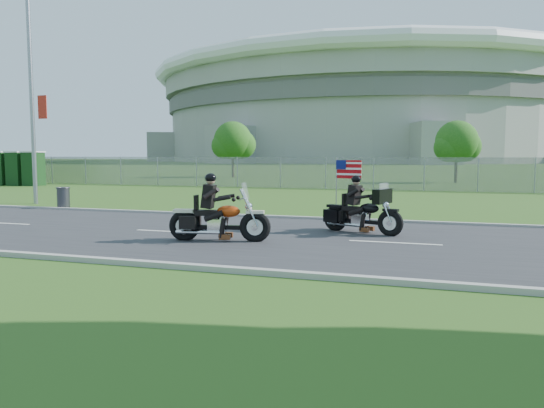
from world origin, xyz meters
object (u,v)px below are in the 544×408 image
(porta_toilet_b, at_px, (17,169))
(trash_can, at_px, (63,198))
(porta_toilet_a, at_px, (33,169))
(motorcycle_lead, at_px, (218,220))
(motorcycle_follow, at_px, (362,214))
(porta_toilet_c, at_px, (1,169))
(streetlight, at_px, (35,74))

(porta_toilet_b, xyz_separation_m, trash_can, (14.12, -12.53, -0.73))
(porta_toilet_a, height_order, motorcycle_lead, porta_toilet_a)
(porta_toilet_a, relative_size, motorcycle_follow, 1.00)
(porta_toilet_c, bearing_deg, motorcycle_lead, -36.21)
(streetlight, distance_m, porta_toilet_a, 15.39)
(porta_toilet_c, distance_m, motorcycle_follow, 31.87)
(porta_toilet_a, distance_m, motorcycle_lead, 28.28)
(porta_toilet_b, height_order, motorcycle_follow, porta_toilet_b)
(streetlight, distance_m, porta_toilet_c, 17.34)
(motorcycle_lead, relative_size, motorcycle_follow, 1.10)
(trash_can, bearing_deg, motorcycle_follow, -14.01)
(porta_toilet_c, distance_m, trash_can, 19.96)
(porta_toilet_c, relative_size, motorcycle_lead, 0.90)
(streetlight, height_order, porta_toilet_a, streetlight)
(porta_toilet_a, relative_size, trash_can, 2.72)
(porta_toilet_b, bearing_deg, motorcycle_lead, -37.82)
(porta_toilet_c, xyz_separation_m, motorcycle_follow, (27.79, -15.59, -0.60))
(porta_toilet_b, xyz_separation_m, motorcycle_follow, (26.39, -15.59, -0.60))
(porta_toilet_b, height_order, motorcycle_lead, porta_toilet_b)
(streetlight, height_order, porta_toilet_b, streetlight)
(streetlight, bearing_deg, motorcycle_lead, -31.53)
(porta_toilet_b, height_order, trash_can, porta_toilet_b)
(streetlight, height_order, motorcycle_lead, streetlight)
(motorcycle_lead, distance_m, motorcycle_follow, 4.01)
(porta_toilet_a, bearing_deg, trash_can, -44.55)
(streetlight, bearing_deg, motorcycle_follow, -17.80)
(porta_toilet_c, relative_size, trash_can, 2.72)
(streetlight, xyz_separation_m, porta_toilet_a, (-10.02, 10.78, -4.49))
(streetlight, distance_m, porta_toilet_b, 16.33)
(motorcycle_follow, bearing_deg, porta_toilet_b, 168.96)
(streetlight, distance_m, motorcycle_follow, 16.53)
(motorcycle_lead, xyz_separation_m, motorcycle_follow, (3.19, 2.42, 0.01))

